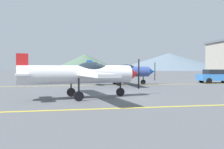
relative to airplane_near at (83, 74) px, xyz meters
The scene contains 8 objects.
ground_plane 2.83m from the airplane_near, 18.59° to the left, with size 400.00×400.00×0.00m, color #54565B.
apron_line_near 4.53m from the airplane_near, 57.55° to the right, with size 80.00×0.16×0.01m, color yellow.
apron_line_far 9.92m from the airplane_near, 76.45° to the left, with size 80.00×0.16×0.01m, color yellow.
airplane_near is the anchor object (origin of this frame).
airplane_mid 10.60m from the airplane_near, 65.36° to the left, with size 7.45×8.60×2.59m.
car_sedan 19.34m from the airplane_near, 32.96° to the left, with size 4.45×2.33×1.62m.
hill_centerleft 152.41m from the airplane_near, 86.92° to the left, with size 51.44×51.44×12.11m, color #4C6651.
hill_centerright 166.63m from the airplane_near, 63.96° to the left, with size 87.08×87.08×13.30m, color slate.
Camera 1 is at (-2.84, -14.00, 1.81)m, focal length 35.49 mm.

